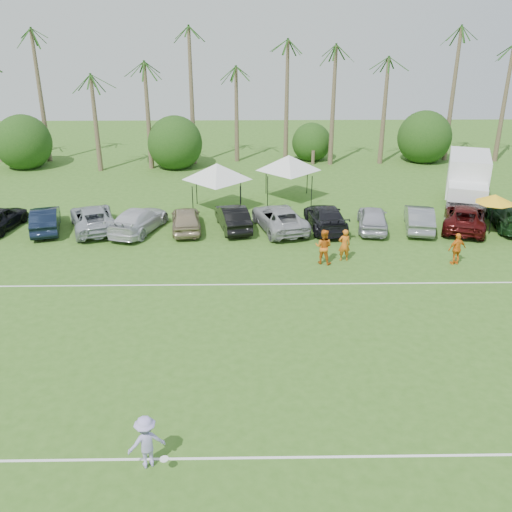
{
  "coord_description": "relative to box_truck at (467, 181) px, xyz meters",
  "views": [
    {
      "loc": [
        0.11,
        -11.55,
        12.63
      ],
      "look_at": [
        0.54,
        13.89,
        1.6
      ],
      "focal_mm": 40.0,
      "sensor_mm": 36.0,
      "label": 1
    }
  ],
  "objects": [
    {
      "name": "sideline_player_b",
      "position": [
        -11.02,
        -9.43,
        -0.9
      ],
      "size": [
        1.14,
        1.02,
        1.93
      ],
      "primitive_type": "imported",
      "rotation": [
        0.0,
        0.0,
        2.77
      ],
      "color": "orange",
      "rests_on": "ground"
    },
    {
      "name": "palm_tree_9",
      "position": [
        2.78,
        12.02,
        6.49
      ],
      "size": [
        2.4,
        2.4,
        9.9
      ],
      "color": "brown",
      "rests_on": "ground"
    },
    {
      "name": "frisbee_player",
      "position": [
        -18.14,
        -24.21,
        -0.99
      ],
      "size": [
        1.32,
        1.02,
        1.75
      ],
      "rotation": [
        0.0,
        0.0,
        3.52
      ],
      "color": "#A79BDC",
      "rests_on": "ground"
    },
    {
      "name": "parked_car_8",
      "position": [
        -7.31,
        -4.31,
        -1.12
      ],
      "size": [
        2.41,
        4.58,
        1.49
      ],
      "primitive_type": "imported",
      "rotation": [
        0.0,
        0.0,
        2.99
      ],
      "color": "#ADACBA",
      "rests_on": "ground"
    },
    {
      "name": "palm_tree_3",
      "position": [
        -23.22,
        12.02,
        8.2
      ],
      "size": [
        2.4,
        2.4,
        11.9
      ],
      "color": "brown",
      "rests_on": "ground"
    },
    {
      "name": "bush_tree_0",
      "position": [
        -34.22,
        13.02,
        -0.06
      ],
      "size": [
        4.0,
        4.0,
        4.0
      ],
      "color": "brown",
      "rests_on": "ground"
    },
    {
      "name": "parked_car_3",
      "position": [
        -21.77,
        -4.44,
        -1.12
      ],
      "size": [
        3.55,
        5.52,
        1.49
      ],
      "primitive_type": "imported",
      "rotation": [
        0.0,
        0.0,
        2.83
      ],
      "color": "silver",
      "rests_on": "ground"
    },
    {
      "name": "box_truck",
      "position": [
        0.0,
        0.0,
        0.0
      ],
      "size": [
        4.61,
        7.21,
        3.48
      ],
      "rotation": [
        0.0,
        0.0,
        -0.34
      ],
      "color": "white",
      "rests_on": "ground"
    },
    {
      "name": "parked_car_9",
      "position": [
        -4.41,
        -4.34,
        -1.12
      ],
      "size": [
        2.42,
        4.73,
        1.49
      ],
      "primitive_type": "imported",
      "rotation": [
        0.0,
        0.0,
        2.95
      ],
      "color": "slate",
      "rests_on": "ground"
    },
    {
      "name": "bush_tree_3",
      "position": [
        0.78,
        13.02,
        -0.06
      ],
      "size": [
        4.0,
        4.0,
        4.0
      ],
      "color": "brown",
      "rests_on": "ground"
    },
    {
      "name": "sideline_player_c",
      "position": [
        -3.9,
        -9.67,
        -0.98
      ],
      "size": [
        1.12,
        0.71,
        1.77
      ],
      "primitive_type": "imported",
      "rotation": [
        0.0,
        0.0,
        3.43
      ],
      "color": "orange",
      "rests_on": "ground"
    },
    {
      "name": "palm_tree_7",
      "position": [
        -7.22,
        12.02,
        8.2
      ],
      "size": [
        2.4,
        2.4,
        11.9
      ],
      "color": "brown",
      "rests_on": "ground"
    },
    {
      "name": "parked_car_6",
      "position": [
        -13.09,
        -4.21,
        -1.12
      ],
      "size": [
        3.79,
        5.81,
        1.49
      ],
      "primitive_type": "imported",
      "rotation": [
        0.0,
        0.0,
        3.41
      ],
      "color": "#A2A3A6",
      "rests_on": "ground"
    },
    {
      "name": "parked_car_5",
      "position": [
        -15.98,
        -4.06,
        -1.12
      ],
      "size": [
        2.53,
        4.75,
        1.49
      ],
      "primitive_type": "imported",
      "rotation": [
        0.0,
        0.0,
        3.36
      ],
      "color": "black",
      "rests_on": "ground"
    },
    {
      "name": "bush_tree_2",
      "position": [
        -9.22,
        13.02,
        -0.06
      ],
      "size": [
        4.0,
        4.0,
        4.0
      ],
      "color": "brown",
      "rests_on": "ground"
    },
    {
      "name": "palm_tree_6",
      "position": [
        -11.22,
        12.02,
        7.35
      ],
      "size": [
        2.4,
        2.4,
        10.9
      ],
      "color": "brown",
      "rests_on": "ground"
    },
    {
      "name": "canopy_tent_right",
      "position": [
        -12.14,
        1.81,
        1.39
      ],
      "size": [
        4.68,
        4.68,
        3.79
      ],
      "color": "black",
      "rests_on": "ground"
    },
    {
      "name": "field_lines",
      "position": [
        -15.22,
        -17.98,
        -1.86
      ],
      "size": [
        80.0,
        12.1,
        0.01
      ],
      "color": "white",
      "rests_on": "ground"
    },
    {
      "name": "palm_tree_1",
      "position": [
        -32.22,
        12.02,
        6.49
      ],
      "size": [
        2.4,
        2.4,
        9.9
      ],
      "color": "brown",
      "rests_on": "ground"
    },
    {
      "name": "palm_tree_4",
      "position": [
        -19.22,
        12.02,
        5.62
      ],
      "size": [
        2.4,
        2.4,
        8.9
      ],
      "color": "brown",
      "rests_on": "ground"
    },
    {
      "name": "market_umbrella",
      "position": [
        -0.3,
        -5.24,
        0.39
      ],
      "size": [
        2.26,
        2.26,
        2.52
      ],
      "color": "black",
      "rests_on": "ground"
    },
    {
      "name": "palm_tree_5",
      "position": [
        -15.22,
        12.02,
        6.49
      ],
      "size": [
        2.4,
        2.4,
        9.9
      ],
      "color": "brown",
      "rests_on": "ground"
    },
    {
      "name": "parked_car_2",
      "position": [
        -24.66,
        -4.04,
        -1.12
      ],
      "size": [
        4.14,
        5.87,
        1.49
      ],
      "primitive_type": "imported",
      "rotation": [
        0.0,
        0.0,
        3.49
      ],
      "color": "#9BA1A9",
      "rests_on": "ground"
    },
    {
      "name": "canopy_tent_left",
      "position": [
        -17.08,
        -0.6,
        1.43
      ],
      "size": [
        4.74,
        4.74,
        3.84
      ],
      "color": "black",
      "rests_on": "ground"
    },
    {
      "name": "ground",
      "position": [
        -15.22,
        -25.98,
        -1.86
      ],
      "size": [
        120.0,
        120.0,
        0.0
      ],
      "primitive_type": "plane",
      "color": "#37611D",
      "rests_on": "ground"
    },
    {
      "name": "bush_tree_1",
      "position": [
        -21.22,
        13.02,
        -0.06
      ],
      "size": [
        4.0,
        4.0,
        4.0
      ],
      "color": "brown",
      "rests_on": "ground"
    },
    {
      "name": "parked_car_11",
      "position": [
        1.37,
        -4.09,
        -1.12
      ],
      "size": [
        2.74,
        5.35,
        1.49
      ],
      "primitive_type": "imported",
      "rotation": [
        0.0,
        0.0,
        3.01
      ],
      "color": "#163517",
      "rests_on": "ground"
    },
    {
      "name": "parked_car_1",
      "position": [
        -27.55,
        -4.2,
        -1.12
      ],
      "size": [
        2.68,
        4.77,
        1.49
      ],
      "primitive_type": "imported",
      "rotation": [
        0.0,
        0.0,
        3.4
      ],
      "color": "black",
      "rests_on": "ground"
    },
    {
      "name": "parked_car_7",
      "position": [
        -10.2,
        -4.09,
        -1.12
      ],
      "size": [
        2.51,
        5.28,
        1.49
      ],
      "primitive_type": "imported",
      "rotation": [
        0.0,
        0.0,
        3.23
      ],
      "color": "black",
      "rests_on": "ground"
    },
    {
      "name": "palm_tree_8",
      "position": [
        -2.22,
        12.02,
        5.62
      ],
      "size": [
        2.4,
        2.4,
        8.9
      ],
      "color": "brown",
      "rests_on": "ground"
    },
    {
      "name": "parked_car_10",
      "position": [
        -1.52,
        -4.23,
        -1.12
      ],
      "size": [
        4.2,
        5.88,
        1.49
      ],
      "primitive_type": "imported",
      "rotation": [
        0.0,
        0.0,
        2.78
      ],
      "color": "#420B0B",
      "rests_on": "ground"
    },
    {
      "name": "parked_car_4",
      "position": [
        -18.88,
        -4.28,
        -1.12
      ],
      "size": [
        2.25,
        4.54,
        1.49
      ],
      "primitive_type": "imported",
      "rotation": [
        0.0,
        0.0,
        3.26
      ],
      "color": "tan",
      "rests_on": "ground"
    },
    {
      "name": "palm_tree_2",
      "position": [
        -27.22,
        12.02,
        7.35
      ],
      "size": [
        2.4,
        2.4,
        10.9
      ],
      "color": "brown",
      "rests_on": "ground"
    },
    {
      "name": "sideline_player_a",
      "position": [
        -9.84,
        -9.06,
        -0.96
      ],
      "size": [
        0.69,
        0.48,
        1.8
      ],
      "primitive_type": "imported",
      "rotation": [
        0.0,
        0.0,
        3.22
      ],
      "color": "orange",
      "rests_on": "ground"
    }
  ]
}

